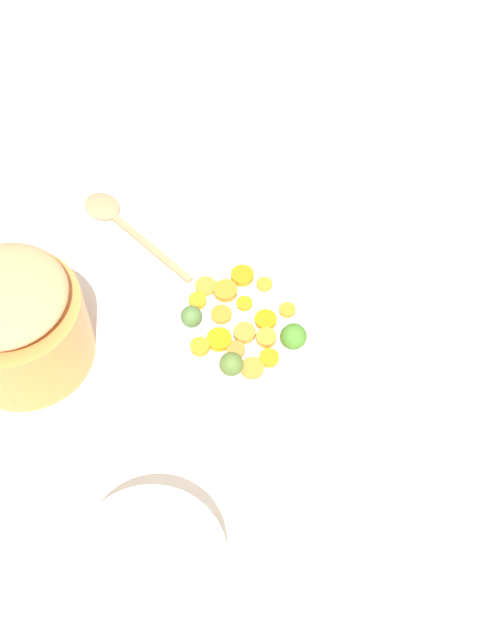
{
  "coord_description": "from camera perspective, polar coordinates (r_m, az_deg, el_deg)",
  "views": [
    {
      "loc": [
        0.33,
        0.56,
        1.13
      ],
      "look_at": [
        -0.01,
        0.01,
        0.11
      ],
      "focal_mm": 43.92,
      "sensor_mm": 36.0,
      "label": 1
    }
  ],
  "objects": [
    {
      "name": "carrot_slice_3",
      "position": [
        1.19,
        0.33,
        -0.94
      ],
      "size": [
        0.05,
        0.05,
        0.01
      ],
      "primitive_type": "cylinder",
      "rotation": [
        0.0,
        0.0,
        5.18
      ],
      "color": "orange",
      "rests_on": "serving_bowl_carrots"
    },
    {
      "name": "casserole_dish",
      "position": [
        1.09,
        -6.47,
        -17.84
      ],
      "size": [
        0.21,
        0.21,
        0.11
      ],
      "primitive_type": "cylinder",
      "color": "white",
      "rests_on": "tabletop"
    },
    {
      "name": "carrot_slice_1",
      "position": [
        1.25,
        -2.41,
        2.53
      ],
      "size": [
        0.05,
        0.05,
        0.01
      ],
      "primitive_type": "cylinder",
      "rotation": [
        0.0,
        0.0,
        5.7
      ],
      "color": "orange",
      "rests_on": "serving_bowl_carrots"
    },
    {
      "name": "carrot_slice_13",
      "position": [
        1.18,
        -2.94,
        -1.95
      ],
      "size": [
        0.04,
        0.04,
        0.01
      ],
      "primitive_type": "cylinder",
      "rotation": [
        0.0,
        0.0,
        1.83
      ],
      "color": "orange",
      "rests_on": "serving_bowl_carrots"
    },
    {
      "name": "brussels_sprout_1",
      "position": [
        1.15,
        -0.64,
        -3.23
      ],
      "size": [
        0.04,
        0.04,
        0.04
      ],
      "primitive_type": "sphere",
      "color": "#506C2C",
      "rests_on": "serving_bowl_carrots"
    },
    {
      "name": "carrot_slice_15",
      "position": [
        1.17,
        2.14,
        -2.78
      ],
      "size": [
        0.04,
        0.04,
        0.01
      ],
      "primitive_type": "cylinder",
      "rotation": [
        0.0,
        0.0,
        1.93
      ],
      "color": "orange",
      "rests_on": "serving_bowl_carrots"
    },
    {
      "name": "carrot_slice_4",
      "position": [
        1.22,
        0.32,
        1.21
      ],
      "size": [
        0.03,
        0.03,
        0.01
      ],
      "primitive_type": "cylinder",
      "rotation": [
        0.0,
        0.0,
        0.45
      ],
      "color": "orange",
      "rests_on": "serving_bowl_carrots"
    },
    {
      "name": "carrot_slice_10",
      "position": [
        1.21,
        -1.36,
        0.41
      ],
      "size": [
        0.04,
        0.04,
        0.01
      ],
      "primitive_type": "cylinder",
      "rotation": [
        0.0,
        0.0,
        0.26
      ],
      "color": "orange",
      "rests_on": "serving_bowl_carrots"
    },
    {
      "name": "carrot_slice_5",
      "position": [
        1.22,
        3.47,
        0.73
      ],
      "size": [
        0.03,
        0.03,
        0.01
      ],
      "primitive_type": "cylinder",
      "rotation": [
        0.0,
        0.0,
        5.89
      ],
      "color": "orange",
      "rests_on": "serving_bowl_carrots"
    },
    {
      "name": "metal_pot",
      "position": [
        1.26,
        -15.8,
        -0.68
      ],
      "size": [
        0.22,
        0.22,
        0.14
      ],
      "primitive_type": "cylinder",
      "color": "#CF803D",
      "rests_on": "tabletop"
    },
    {
      "name": "carrot_slice_7",
      "position": [
        1.23,
        -3.1,
        1.42
      ],
      "size": [
        0.04,
        0.04,
        0.01
      ],
      "primitive_type": "cylinder",
      "rotation": [
        0.0,
        0.0,
        0.84
      ],
      "color": "orange",
      "rests_on": "serving_bowl_carrots"
    },
    {
      "name": "carrot_slice_8",
      "position": [
        1.21,
        1.88,
        0.02
      ],
      "size": [
        0.04,
        0.04,
        0.01
      ],
      "primitive_type": "cylinder",
      "rotation": [
        0.0,
        0.0,
        0.32
      ],
      "color": "orange",
      "rests_on": "serving_bowl_carrots"
    },
    {
      "name": "carrot_slice_2",
      "position": [
        1.24,
        -1.07,
        2.14
      ],
      "size": [
        0.05,
        0.05,
        0.01
      ],
      "primitive_type": "cylinder",
      "rotation": [
        0.0,
        0.0,
        3.36
      ],
      "color": "orange",
      "rests_on": "serving_bowl_carrots"
    },
    {
      "name": "carrot_slice_12",
      "position": [
        1.19,
        1.92,
        -1.3
      ],
      "size": [
        0.04,
        0.04,
        0.01
      ],
      "primitive_type": "cylinder",
      "rotation": [
        0.0,
        0.0,
        3.48
      ],
      "color": "orange",
      "rests_on": "serving_bowl_carrots"
    },
    {
      "name": "carrot_slice_11",
      "position": [
        1.18,
        -0.3,
        -2.17
      ],
      "size": [
        0.04,
        0.04,
        0.01
      ],
      "primitive_type": "cylinder",
      "rotation": [
        0.0,
        0.0,
        5.99
      ],
      "color": "orange",
      "rests_on": "serving_bowl_carrots"
    },
    {
      "name": "tabletop",
      "position": [
        1.29,
        -0.59,
        -2.34
      ],
      "size": [
        2.4,
        2.4,
        0.02
      ],
      "primitive_type": "cube",
      "color": "beige",
      "rests_on": "ground"
    },
    {
      "name": "wooden_spoon",
      "position": [
        1.45,
        -9.03,
        7.35
      ],
      "size": [
        0.1,
        0.27,
        0.01
      ],
      "color": "tan",
      "rests_on": "tabletop"
    },
    {
      "name": "carrot_slice_14",
      "position": [
        1.19,
        -1.53,
        -1.43
      ],
      "size": [
        0.05,
        0.05,
        0.01
      ],
      "primitive_type": "cylinder",
      "rotation": [
        0.0,
        0.0,
        4.07
      ],
      "color": "orange",
      "rests_on": "serving_bowl_carrots"
    },
    {
      "name": "serving_bowl_carrots",
      "position": [
        1.24,
        0.0,
        -1.25
      ],
      "size": [
        0.22,
        0.22,
        0.08
      ],
      "primitive_type": "cylinder",
      "color": "white",
      "rests_on": "tabletop"
    },
    {
      "name": "brussels_sprout_2",
      "position": [
        1.2,
        -3.56,
        0.26
      ],
      "size": [
        0.03,
        0.03,
        0.03
      ],
      "primitive_type": "sphere",
      "color": "#4B6F36",
      "rests_on": "serving_bowl_carrots"
    },
    {
      "name": "carrot_slice_0",
      "position": [
        1.25,
        1.78,
        2.62
      ],
      "size": [
        0.03,
        0.03,
        0.01
      ],
      "primitive_type": "cylinder",
      "rotation": [
        0.0,
        0.0,
        1.79
      ],
      "color": "orange",
      "rests_on": "serving_bowl_carrots"
    },
    {
      "name": "carrot_slice_6",
      "position": [
        1.17,
        0.89,
        -3.52
      ],
      "size": [
        0.05,
        0.05,
        0.01
      ],
      "primitive_type": "cylinder",
      "rotation": [
        0.0,
        0.0,
        5.59
      ],
      "color": "orange",
      "rests_on": "serving_bowl_carrots"
    },
    {
      "name": "carrot_slice_9",
      "position": [
        1.25,
        0.17,
        3.25
      ],
      "size": [
        0.05,
        0.05,
        0.01
      ],
      "primitive_type": "cylinder",
      "rotation": [
        0.0,
        0.0,
        2.22
      ],
      "color": "orange",
      "rests_on": "serving_bowl_carrots"
    },
    {
      "name": "stuffing_mound",
      "position": [
        1.19,
        -16.86,
        1.74
      ],
      "size": [
        0.19,
        0.19,
        0.05
      ],
      "primitive_type": "ellipsoid",
      "color": "tan",
      "rests_on": "metal_pot"
    },
    {
      "name": "brussels_sprout_0",
      "position": [
        1.18,
        3.93,
        -1.2
      ],
      "size": [
        0.04,
        0.04,
        0.04
      ],
      "primitive_type": "sphere",
      "color": "#437D25",
      "rests_on": "serving_bowl_carrots"
    }
  ]
}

